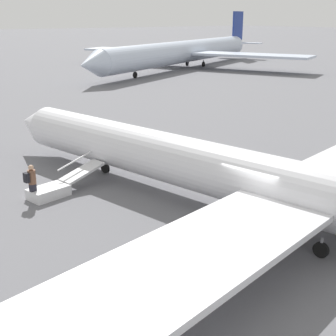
# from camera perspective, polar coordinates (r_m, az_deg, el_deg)

# --- Properties ---
(ground_plane) EXTENTS (600.00, 600.00, 0.00)m
(ground_plane) POSITION_cam_1_polar(r_m,az_deg,el_deg) (19.52, 11.36, -6.69)
(ground_plane) COLOR slate
(airplane_main) EXTENTS (34.98, 27.46, 6.02)m
(airplane_main) POSITION_cam_1_polar(r_m,az_deg,el_deg) (18.43, 14.18, -2.38)
(airplane_main) COLOR silver
(airplane_main) RESTS_ON ground
(airplane_taxiing_distant) EXTENTS (38.29, 48.06, 8.93)m
(airplane_taxiing_distant) POSITION_cam_1_polar(r_m,az_deg,el_deg) (77.39, 2.20, 14.02)
(airplane_taxiing_distant) COLOR silver
(airplane_taxiing_distant) RESTS_ON ground
(boarding_stairs) EXTENTS (1.82, 4.13, 1.56)m
(boarding_stairs) POSITION_cam_1_polar(r_m,az_deg,el_deg) (22.61, -13.53, -2.37)
(boarding_stairs) COLOR silver
(boarding_stairs) RESTS_ON ground
(passenger) EXTENTS (0.39, 0.56, 1.74)m
(passenger) POSITION_cam_1_polar(r_m,az_deg,el_deg) (21.87, -16.31, -1.50)
(passenger) COLOR #23232D
(passenger) RESTS_ON ground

